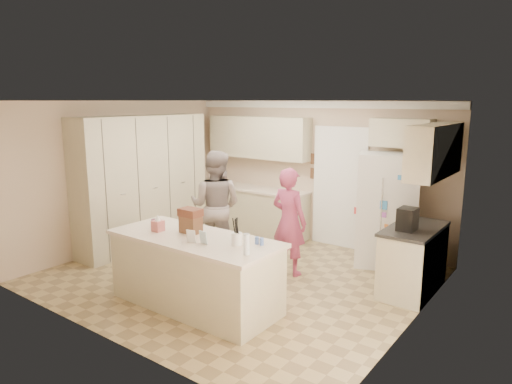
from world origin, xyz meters
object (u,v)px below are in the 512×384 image
Objects in this scene: tissue_box at (158,226)px; teen_girl at (289,221)px; utensil_crock at (237,239)px; dollhouse_body at (191,224)px; island_base at (195,273)px; coffee_maker at (408,219)px; refrigerator at (387,210)px; teen_boy at (216,206)px.

teen_girl is at bearing 62.83° from tissue_box.
dollhouse_body is at bearing 176.42° from utensil_crock.
island_base is 0.62m from dollhouse_body.
dollhouse_body is at bearing 146.31° from island_base.
island_base is (-2.05, -1.90, -0.63)m from coffee_maker.
teen_girl is at bearing 72.08° from dollhouse_body.
utensil_crock is at bearing -124.23° from refrigerator.
coffee_maker is 0.18× the size of teen_girl.
utensil_crock is 0.80m from dollhouse_body.
dollhouse_body is (-1.55, -2.81, 0.14)m from refrigerator.
coffee_maker reaches higher than island_base.
utensil_crock is (0.65, 0.05, 0.56)m from island_base.
refrigerator reaches higher than utensil_crock.
tissue_box is 0.54× the size of dollhouse_body.
utensil_crock is 0.08× the size of teen_boy.
tissue_box is 0.08× the size of teen_boy.
refrigerator is 3.26m from island_base.
island_base is at bearing 81.84° from teen_girl.
coffee_maker reaches higher than tissue_box.
island_base is 14.67× the size of utensil_crock.
teen_boy reaches higher than teen_girl.
teen_boy reaches higher than tissue_box.
teen_girl is at bearing 165.43° from teen_boy.
teen_boy reaches higher than utensil_crock.
utensil_crock is 1.07× the size of tissue_box.
dollhouse_body reaches higher than island_base.
dollhouse_body is (-0.15, 0.10, 0.60)m from island_base.
tissue_box is at bearing 66.75° from teen_girl.
refrigerator is 1.10× the size of teen_girl.
refrigerator is 2.75m from teen_boy.
dollhouse_body is 0.14× the size of teen_boy.
island_base is 0.86m from utensil_crock.
teen_girl is (-1.04, -1.24, -0.08)m from refrigerator.
teen_girl is at bearing -149.51° from refrigerator.
island_base is at bearing -33.69° from dollhouse_body.
refrigerator is 3.59m from tissue_box.
teen_boy is at bearing -168.52° from refrigerator.
dollhouse_body is 1.66m from teen_girl.
utensil_crock reaches higher than island_base.
island_base is (-1.40, -2.91, -0.46)m from refrigerator.
coffee_maker is at bearing 42.83° from island_base.
utensil_crock is at bearing 115.94° from teen_boy.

